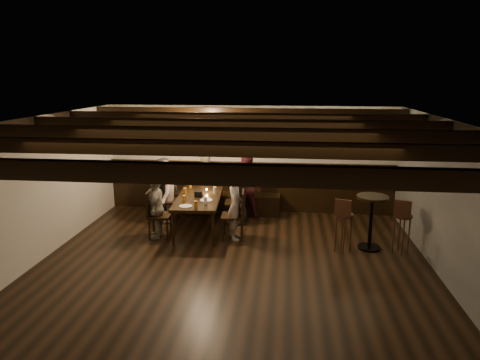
# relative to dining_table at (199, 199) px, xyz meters

# --- Properties ---
(room) EXTENTS (7.00, 7.00, 7.00)m
(room) POSITION_rel_dining_table_xyz_m (0.60, 0.16, 0.43)
(room) COLOR black
(room) RESTS_ON ground
(dining_table) EXTENTS (0.98, 1.93, 0.70)m
(dining_table) POSITION_rel_dining_table_xyz_m (0.00, 0.00, 0.00)
(dining_table) COLOR black
(dining_table) RESTS_ON floor
(chair_left_near) EXTENTS (0.47, 0.47, 0.97)m
(chair_left_near) POSITION_rel_dining_table_xyz_m (-0.75, 0.40, -0.35)
(chair_left_near) COLOR black
(chair_left_near) RESTS_ON floor
(chair_left_far) EXTENTS (0.45, 0.45, 0.92)m
(chair_left_far) POSITION_rel_dining_table_xyz_m (-0.69, -0.50, -0.36)
(chair_left_far) COLOR black
(chair_left_far) RESTS_ON floor
(chair_right_near) EXTENTS (0.45, 0.45, 0.93)m
(chair_right_near) POSITION_rel_dining_table_xyz_m (0.69, 0.50, -0.36)
(chair_right_near) COLOR black
(chair_right_near) RESTS_ON floor
(chair_right_far) EXTENTS (0.46, 0.46, 0.94)m
(chair_right_far) POSITION_rel_dining_table_xyz_m (0.75, -0.40, -0.36)
(chair_right_far) COLOR black
(chair_right_far) RESTS_ON floor
(person_bench_left) EXTENTS (0.67, 0.46, 1.31)m
(person_bench_left) POSITION_rel_dining_table_xyz_m (-0.96, 0.83, 0.01)
(person_bench_left) COLOR #27272A
(person_bench_left) RESTS_ON floor
(person_bench_centre) EXTENTS (0.54, 0.38, 1.42)m
(person_bench_centre) POSITION_rel_dining_table_xyz_m (-0.07, 1.05, 0.06)
(person_bench_centre) COLOR slate
(person_bench_centre) RESTS_ON floor
(person_bench_right) EXTENTS (0.70, 0.57, 1.37)m
(person_bench_right) POSITION_rel_dining_table_xyz_m (0.83, 0.96, 0.04)
(person_bench_right) COLOR #581E26
(person_bench_right) RESTS_ON floor
(person_left_near) EXTENTS (0.55, 0.89, 1.32)m
(person_left_near) POSITION_rel_dining_table_xyz_m (-0.78, 0.40, 0.02)
(person_left_near) COLOR #AD9A92
(person_left_near) RESTS_ON floor
(person_left_far) EXTENTS (0.34, 0.72, 1.19)m
(person_left_far) POSITION_rel_dining_table_xyz_m (-0.72, -0.50, -0.05)
(person_left_far) COLOR #A09980
(person_left_far) RESTS_ON floor
(person_right_near) EXTENTS (0.44, 0.64, 1.26)m
(person_right_near) POSITION_rel_dining_table_xyz_m (0.72, 0.50, -0.01)
(person_right_near) COLOR black
(person_right_near) RESTS_ON floor
(person_right_far) EXTENTS (0.34, 0.49, 1.27)m
(person_right_far) POSITION_rel_dining_table_xyz_m (0.78, -0.40, -0.01)
(person_right_far) COLOR #A89B8E
(person_right_far) RESTS_ON floor
(pint_a) EXTENTS (0.07, 0.07, 0.14)m
(pint_a) POSITION_rel_dining_table_xyz_m (-0.33, 0.68, 0.13)
(pint_a) COLOR #BF7219
(pint_a) RESTS_ON dining_table
(pint_b) EXTENTS (0.07, 0.07, 0.14)m
(pint_b) POSITION_rel_dining_table_xyz_m (0.20, 0.67, 0.13)
(pint_b) COLOR #BF7219
(pint_b) RESTS_ON dining_table
(pint_c) EXTENTS (0.07, 0.07, 0.14)m
(pint_c) POSITION_rel_dining_table_xyz_m (-0.31, 0.08, 0.13)
(pint_c) COLOR #BF7219
(pint_c) RESTS_ON dining_table
(pint_d) EXTENTS (0.07, 0.07, 0.14)m
(pint_d) POSITION_rel_dining_table_xyz_m (0.28, 0.22, 0.13)
(pint_d) COLOR silver
(pint_d) RESTS_ON dining_table
(pint_e) EXTENTS (0.07, 0.07, 0.14)m
(pint_e) POSITION_rel_dining_table_xyz_m (-0.19, -0.46, 0.13)
(pint_e) COLOR #BF7219
(pint_e) RESTS_ON dining_table
(pint_f) EXTENTS (0.07, 0.07, 0.14)m
(pint_f) POSITION_rel_dining_table_xyz_m (0.24, -0.53, 0.13)
(pint_f) COLOR silver
(pint_f) RESTS_ON dining_table
(pint_g) EXTENTS (0.07, 0.07, 0.14)m
(pint_g) POSITION_rel_dining_table_xyz_m (0.11, -0.79, 0.13)
(pint_g) COLOR #BF7219
(pint_g) RESTS_ON dining_table
(plate_near) EXTENTS (0.24, 0.24, 0.01)m
(plate_near) POSITION_rel_dining_table_xyz_m (-0.10, -0.71, 0.07)
(plate_near) COLOR white
(plate_near) RESTS_ON dining_table
(plate_far) EXTENTS (0.24, 0.24, 0.01)m
(plate_far) POSITION_rel_dining_table_xyz_m (0.20, -0.29, 0.07)
(plate_far) COLOR white
(plate_far) RESTS_ON dining_table
(condiment_caddy) EXTENTS (0.15, 0.10, 0.12)m
(condiment_caddy) POSITION_rel_dining_table_xyz_m (0.00, -0.05, 0.12)
(condiment_caddy) COLOR black
(condiment_caddy) RESTS_ON dining_table
(candle) EXTENTS (0.05, 0.05, 0.05)m
(candle) POSITION_rel_dining_table_xyz_m (0.10, 0.31, 0.08)
(candle) COLOR beige
(candle) RESTS_ON dining_table
(high_top_table) EXTENTS (0.56, 0.56, 0.99)m
(high_top_table) POSITION_rel_dining_table_xyz_m (3.24, -0.62, 0.00)
(high_top_table) COLOR black
(high_top_table) RESTS_ON floor
(bar_stool_left) EXTENTS (0.34, 0.36, 1.00)m
(bar_stool_left) POSITION_rel_dining_table_xyz_m (2.74, -0.82, -0.27)
(bar_stool_left) COLOR #3C2013
(bar_stool_left) RESTS_ON floor
(bar_stool_right) EXTENTS (0.35, 0.36, 1.00)m
(bar_stool_right) POSITION_rel_dining_table_xyz_m (3.74, -0.77, -0.27)
(bar_stool_right) COLOR #3C2013
(bar_stool_right) RESTS_ON floor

